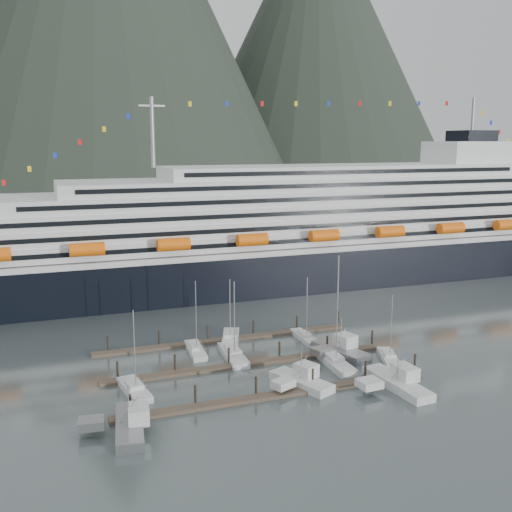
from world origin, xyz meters
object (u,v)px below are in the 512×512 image
Objects in this scene: cruise_ship at (309,236)px; sailboat_d at (333,361)px; sailboat_f at (231,339)px; sailboat_b at (233,356)px; sailboat_h at (389,358)px; sailboat_g at (304,337)px; trawler_b at (301,381)px; sailboat_a at (134,390)px; sailboat_e at (196,351)px; trawler_c at (396,382)px; trawler_a at (128,424)px; trawler_e at (340,350)px.

cruise_ship is 61.36m from sailboat_d.
sailboat_f is at bearing -130.90° from cruise_ship.
sailboat_d is at bearing -115.98° from sailboat_b.
sailboat_g is at bearing 50.90° from sailboat_h.
sailboat_a is at bearing 52.30° from trawler_b.
trawler_c is at bearing -131.68° from sailboat_e.
sailboat_f is at bearing -31.04° from trawler_a.
sailboat_b is 28.85m from trawler_a.
sailboat_d reaches higher than trawler_a.
sailboat_a is 26.68m from sailboat_f.
sailboat_a is at bearing 119.43° from sailboat_b.
sailboat_d is 1.74× the size of trawler_b.
trawler_b is at bearing -115.89° from cruise_ship.
sailboat_e is 1.13× the size of sailboat_h.
trawler_b is (23.95, -6.13, 0.45)m from sailboat_a.
sailboat_h is (22.03, -18.61, -0.02)m from sailboat_f.
trawler_b is (5.90, -14.84, 0.44)m from sailboat_b.
trawler_c reaches higher than trawler_a.
cruise_ship reaches higher than sailboat_g.
cruise_ship is 89.45m from trawler_a.
trawler_c is at bearing 173.19° from sailboat_h.
trawler_a is at bearing 161.58° from sailboat_f.
sailboat_b is 1.29× the size of trawler_b.
cruise_ship is at bearing -18.71° from sailboat_d.
trawler_e is at bearing 0.65° from trawler_c.
sailboat_f is at bearing 25.93° from trawler_c.
sailboat_a is at bearing 150.43° from sailboat_f.
sailboat_e is at bearing -24.11° from trawler_a.
sailboat_f is 0.92× the size of trawler_c.
trawler_b is (26.49, 5.36, 0.01)m from trawler_a.
sailboat_b is 8.87m from sailboat_f.
sailboat_d is 1.60× the size of sailboat_h.
sailboat_d is at bearing -119.10° from sailboat_e.
sailboat_b is (-36.34, -47.89, -11.60)m from cruise_ship.
trawler_b is 0.93× the size of trawler_e.
trawler_e is (-18.56, -52.85, -11.12)m from cruise_ship.
trawler_c is at bearing -133.06° from sailboat_b.
sailboat_d reaches higher than sailboat_h.
cruise_ship reaches higher than sailboat_b.
sailboat_f reaches higher than trawler_c.
cruise_ship is 10.98× the size of sailboat_d.
cruise_ship is at bearing -49.24° from trawler_b.
sailboat_f reaches higher than sailboat_h.
trawler_e is (2.26, -9.68, 0.53)m from sailboat_g.
trawler_a is (-22.87, -28.77, 0.44)m from sailboat_f.
trawler_b is (11.24, -19.47, 0.46)m from sailboat_e.
sailboat_b reaches higher than sailboat_h.
trawler_a is at bearing 95.70° from trawler_e.
trawler_e is (-6.53, 5.07, 0.52)m from sailboat_h.
sailboat_g is at bearing -86.18° from sailboat_f.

